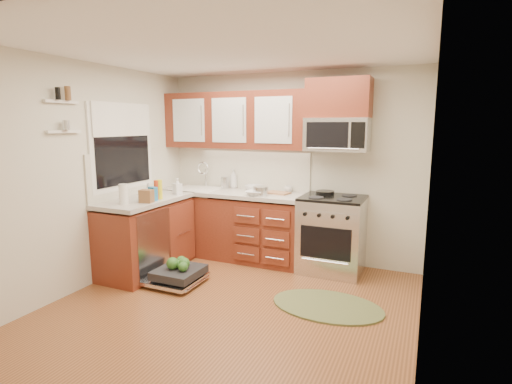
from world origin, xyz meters
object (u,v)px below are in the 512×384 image
at_px(cutting_board, 278,193).
at_px(bowl_a, 255,193).
at_px(stock_pot, 261,191).
at_px(sink, 198,197).
at_px(rug, 327,306).
at_px(bowl_b, 254,188).
at_px(dishwasher, 176,275).
at_px(skillet, 325,193).
at_px(upper_cabinets, 235,120).
at_px(cup, 288,189).
at_px(microwave, 337,135).
at_px(range, 332,234).
at_px(paper_towel_roll, 124,194).

relative_size(cutting_board, bowl_a, 1.24).
bearing_deg(stock_pot, sink, 171.87).
relative_size(rug, bowl_b, 4.69).
distance_m(dishwasher, skillet, 2.08).
relative_size(upper_cabinets, cup, 18.83).
relative_size(sink, bowl_b, 2.57).
bearing_deg(microwave, cutting_board, -176.18).
bearing_deg(cup, upper_cabinets, -174.29).
xyz_separation_m(microwave, bowl_b, (-1.14, 0.05, -0.74)).
relative_size(range, rug, 0.84).
relative_size(skillet, cutting_board, 0.77).
xyz_separation_m(dishwasher, cutting_board, (0.80, 1.20, 0.84)).
xyz_separation_m(range, dishwasher, (-1.54, -1.13, -0.38)).
height_order(upper_cabinets, skillet, upper_cabinets).
bearing_deg(upper_cabinets, cup, 5.71).
bearing_deg(stock_pot, bowl_a, -162.27).
bearing_deg(bowl_b, microwave, -2.51).
xyz_separation_m(dishwasher, stock_pot, (0.65, 0.97, 0.88)).
bearing_deg(upper_cabinets, microwave, -1.02).
height_order(bowl_a, cup, cup).
distance_m(dishwasher, stock_pot, 1.46).
bearing_deg(bowl_b, bowl_a, -63.18).
relative_size(sink, bowl_a, 2.57).
distance_m(upper_cabinets, cutting_board, 1.15).
height_order(dishwasher, cutting_board, cutting_board).
relative_size(skillet, stock_pot, 1.17).
distance_m(upper_cabinets, skillet, 1.56).
xyz_separation_m(microwave, sink, (-1.93, -0.13, -0.90)).
distance_m(bowl_a, cup, 0.51).
bearing_deg(cutting_board, cup, 59.19).
bearing_deg(cup, microwave, -8.69).
bearing_deg(dishwasher, bowl_a, 58.78).
relative_size(dishwasher, bowl_b, 2.90).
height_order(dishwasher, bowl_a, bowl_a).
xyz_separation_m(microwave, cup, (-0.65, 0.10, -0.73)).
bearing_deg(skillet, cup, 170.14).
relative_size(dishwasher, paper_towel_roll, 3.05).
bearing_deg(upper_cabinets, dishwasher, -96.04).
bearing_deg(microwave, skillet, 176.08).
bearing_deg(stock_pot, dishwasher, -123.57).
bearing_deg(range, skillet, 135.34).
height_order(skillet, cutting_board, skillet).
height_order(range, stock_pot, stock_pot).
distance_m(range, cutting_board, 0.88).
bearing_deg(bowl_a, skillet, 20.33).
height_order(range, skillet, skillet).
height_order(stock_pot, bowl_a, stock_pot).
bearing_deg(dishwasher, paper_towel_roll, -165.32).
height_order(microwave, rug, microwave).
bearing_deg(bowl_a, dishwasher, -121.22).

